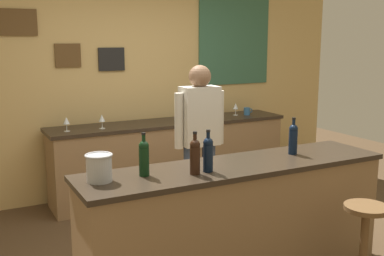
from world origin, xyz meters
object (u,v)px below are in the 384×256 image
(bar_stool, at_px, (365,234))
(wine_bottle_b, at_px, (195,155))
(bartender, at_px, (200,137))
(coffee_mug, at_px, (247,111))
(wine_bottle_d, at_px, (293,138))
(wine_bottle_a, at_px, (144,157))
(wine_glass_b, at_px, (102,119))
(wine_glass_c, at_px, (236,107))
(wine_bottle_c, at_px, (208,153))
(wine_glass_a, at_px, (66,121))
(ice_bucket, at_px, (99,167))

(bar_stool, bearing_deg, wine_bottle_b, 153.41)
(bar_stool, bearing_deg, bartender, 107.76)
(coffee_mug, bearing_deg, wine_bottle_b, -131.58)
(bartender, bearing_deg, wine_bottle_b, -120.05)
(wine_bottle_b, distance_m, coffee_mug, 2.83)
(bartender, xyz_separation_m, wine_bottle_d, (0.39, -0.89, 0.12))
(bartender, relative_size, wine_bottle_a, 5.29)
(wine_bottle_a, relative_size, wine_glass_b, 1.97)
(wine_glass_b, relative_size, coffee_mug, 1.24)
(bartender, distance_m, bar_stool, 1.73)
(wine_bottle_b, bearing_deg, wine_glass_c, 51.34)
(wine_bottle_a, distance_m, wine_bottle_d, 1.32)
(wine_bottle_c, xyz_separation_m, wine_glass_a, (-0.54, 2.07, -0.05))
(wine_glass_a, relative_size, wine_glass_c, 1.00)
(wine_bottle_d, xyz_separation_m, ice_bucket, (-1.64, 0.00, -0.04))
(bartender, distance_m, wine_bottle_d, 0.98)
(ice_bucket, xyz_separation_m, wine_glass_b, (0.59, 1.92, -0.01))
(wine_bottle_c, bearing_deg, wine_bottle_b, -172.38)
(wine_bottle_b, xyz_separation_m, wine_glass_b, (-0.05, 2.06, -0.05))
(bartender, bearing_deg, bar_stool, -72.24)
(bartender, height_order, wine_glass_b, bartender)
(wine_bottle_d, bearing_deg, wine_bottle_a, -179.33)
(wine_bottle_d, xyz_separation_m, wine_glass_c, (0.74, 2.02, -0.05))
(wine_bottle_a, height_order, wine_glass_a, wine_bottle_a)
(wine_bottle_a, bearing_deg, wine_glass_c, 44.63)
(bartender, relative_size, wine_bottle_d, 5.29)
(wine_glass_b, bearing_deg, wine_glass_c, 3.39)
(bar_stool, relative_size, ice_bucket, 3.62)
(bar_stool, distance_m, wine_glass_c, 2.84)
(wine_bottle_c, distance_m, coffee_mug, 2.74)
(wine_bottle_c, relative_size, wine_glass_a, 1.97)
(wine_bottle_d, relative_size, wine_glass_c, 1.97)
(wine_bottle_a, distance_m, wine_glass_a, 1.95)
(bar_stool, xyz_separation_m, wine_bottle_d, (-0.11, 0.70, 0.60))
(wine_bottle_b, distance_m, wine_glass_a, 2.12)
(wine_bottle_a, xyz_separation_m, ice_bucket, (-0.31, 0.02, -0.04))
(ice_bucket, distance_m, coffee_mug, 3.20)
(wine_glass_b, bearing_deg, wine_bottle_d, -61.47)
(bar_stool, height_order, wine_glass_b, wine_glass_b)
(ice_bucket, bearing_deg, wine_bottle_c, -9.79)
(bartender, relative_size, wine_glass_b, 10.45)
(wine_bottle_b, height_order, wine_bottle_d, same)
(bar_stool, xyz_separation_m, ice_bucket, (-1.75, 0.70, 0.56))
(bartender, height_order, wine_glass_a, bartender)
(wine_bottle_a, height_order, coffee_mug, wine_bottle_a)
(bartender, bearing_deg, wine_glass_b, 122.11)
(wine_bottle_c, relative_size, coffee_mug, 2.45)
(wine_bottle_c, distance_m, wine_glass_c, 2.69)
(bar_stool, xyz_separation_m, wine_bottle_a, (-1.43, 0.68, 0.60))
(wine_bottle_a, distance_m, wine_glass_b, 1.95)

